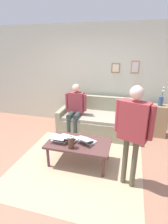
# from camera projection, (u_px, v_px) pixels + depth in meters

# --- Properties ---
(ground_plane) EXTENTS (7.68, 7.68, 0.00)m
(ground_plane) POSITION_uv_depth(u_px,v_px,m) (69.00, 167.00, 3.31)
(ground_plane) COLOR #9C6A53
(area_rug) EXTENTS (2.37, 2.25, 0.01)m
(area_rug) POSITION_uv_depth(u_px,v_px,m) (77.00, 165.00, 3.35)
(area_rug) COLOR tan
(area_rug) RESTS_ON ground_plane
(back_wall) EXTENTS (7.04, 0.11, 2.70)m
(back_wall) POSITION_uv_depth(u_px,v_px,m) (95.00, 77.00, 4.82)
(back_wall) COLOR beige
(back_wall) RESTS_ON ground_plane
(couch) EXTENTS (1.89, 0.95, 0.88)m
(couch) POSITION_uv_depth(u_px,v_px,m) (97.00, 121.00, 4.60)
(couch) COLOR gray
(couch) RESTS_ON ground_plane
(coffee_table) EXTENTS (1.18, 0.67, 0.45)m
(coffee_table) POSITION_uv_depth(u_px,v_px,m) (79.00, 144.00, 3.30)
(coffee_table) COLOR brown
(coffee_table) RESTS_ON ground_plane
(laptop_left) EXTENTS (0.40, 0.41, 0.13)m
(laptop_left) POSITION_uv_depth(u_px,v_px,m) (86.00, 140.00, 3.28)
(laptop_left) COLOR silver
(laptop_left) RESTS_ON coffee_table
(laptop_center) EXTENTS (0.35, 0.39, 0.13)m
(laptop_center) POSITION_uv_depth(u_px,v_px,m) (69.00, 138.00, 3.35)
(laptop_center) COLOR silver
(laptop_center) RESTS_ON coffee_table
(laptop_right) EXTENTS (0.31, 0.32, 0.12)m
(laptop_right) POSITION_uv_depth(u_px,v_px,m) (59.00, 139.00, 3.33)
(laptop_right) COLOR silver
(laptop_right) RESTS_ON coffee_table
(french_press) EXTENTS (0.13, 0.11, 0.25)m
(french_press) POSITION_uv_depth(u_px,v_px,m) (71.00, 142.00, 3.07)
(french_press) COLOR #4C3323
(french_press) RESTS_ON coffee_table
(side_shelf) EXTENTS (0.42, 0.32, 0.80)m
(side_shelf) POSITION_uv_depth(u_px,v_px,m) (158.00, 121.00, 4.38)
(side_shelf) COLOR #9C805B
(side_shelf) RESTS_ON ground_plane
(flower_vase) EXTENTS (0.11, 0.11, 0.45)m
(flower_vase) POSITION_uv_depth(u_px,v_px,m) (161.00, 100.00, 4.19)
(flower_vase) COLOR #354E79
(flower_vase) RESTS_ON side_shelf
(person_standing) EXTENTS (0.57, 0.31, 1.64)m
(person_standing) POSITION_uv_depth(u_px,v_px,m) (133.00, 126.00, 2.54)
(person_standing) COLOR brown
(person_standing) RESTS_ON ground_plane
(person_seated) EXTENTS (0.55, 0.51, 1.28)m
(person_seated) POSITION_uv_depth(u_px,v_px,m) (75.00, 107.00, 4.38)
(person_seated) COLOR #313E3B
(person_seated) RESTS_ON ground_plane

